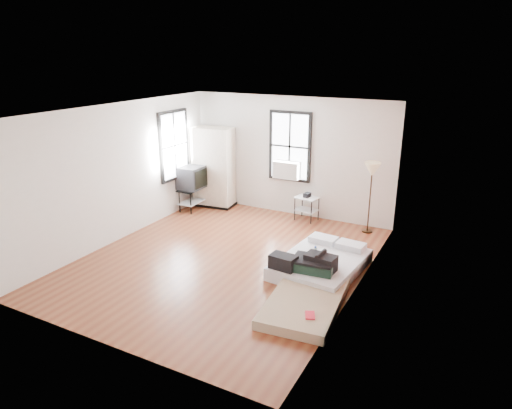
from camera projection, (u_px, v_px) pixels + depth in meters
The scene contains 8 objects.
ground at pixel (225, 260), 8.66m from camera, with size 6.00×6.00×0.00m, color #5E2A18.
room_shell at pixel (245, 168), 8.30m from camera, with size 5.02×6.02×2.80m.
mattress_main at pixel (320, 263), 8.17m from camera, with size 1.47×1.90×0.57m.
mattress_bare at pixel (308, 291), 7.28m from camera, with size 1.24×2.08×0.43m.
wardrobe at pixel (214, 167), 11.40m from camera, with size 1.06×0.68×1.99m.
side_table at pixel (307, 202), 10.55m from camera, with size 0.56×0.47×0.66m.
floor_lamp at pixel (372, 173), 9.57m from camera, with size 0.33×0.33×1.56m.
tv_stand at pixel (192, 179), 11.14m from camera, with size 0.56×0.79×1.10m.
Camera 1 is at (4.16, -6.70, 3.77)m, focal length 32.00 mm.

